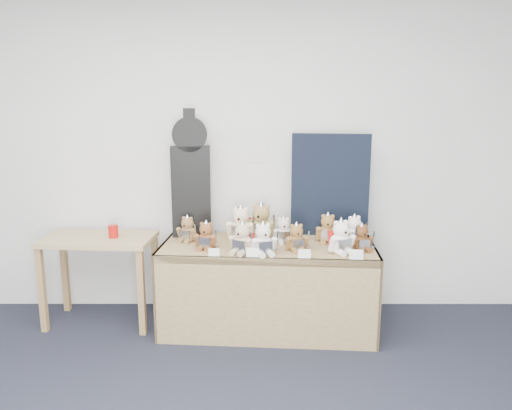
{
  "coord_description": "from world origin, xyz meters",
  "views": [
    {
      "loc": [
        0.47,
        -1.83,
        1.84
      ],
      "look_at": [
        0.47,
        1.91,
        1.06
      ],
      "focal_mm": 35.0,
      "sensor_mm": 36.0,
      "label": 1
    }
  ],
  "objects_px": {
    "teddy_back_centre_right": "(283,231)",
    "teddy_front_right": "(297,238)",
    "teddy_back_right": "(328,229)",
    "side_table": "(99,252)",
    "red_cup": "(113,231)",
    "teddy_front_centre": "(263,240)",
    "teddy_front_end": "(362,239)",
    "teddy_front_left": "(242,239)",
    "teddy_back_far_left": "(187,230)",
    "teddy_back_centre_left": "(261,223)",
    "teddy_front_far_left": "(206,237)",
    "guitar_case": "(191,175)",
    "teddy_back_end": "(354,231)",
    "teddy_back_left": "(241,225)",
    "teddy_front_far_right": "(341,238)",
    "display_table": "(267,266)"
  },
  "relations": [
    {
      "from": "red_cup",
      "to": "teddy_back_right",
      "type": "relative_size",
      "value": 0.4
    },
    {
      "from": "red_cup",
      "to": "teddy_front_end",
      "type": "xyz_separation_m",
      "value": [
        1.98,
        -0.25,
        0.01
      ]
    },
    {
      "from": "teddy_front_right",
      "to": "teddy_back_far_left",
      "type": "xyz_separation_m",
      "value": [
        -0.87,
        0.26,
        -0.0
      ]
    },
    {
      "from": "teddy_back_centre_left",
      "to": "teddy_back_end",
      "type": "distance_m",
      "value": 0.77
    },
    {
      "from": "teddy_front_centre",
      "to": "teddy_back_end",
      "type": "height_order",
      "value": "teddy_front_centre"
    },
    {
      "from": "teddy_front_centre",
      "to": "teddy_front_end",
      "type": "distance_m",
      "value": 0.76
    },
    {
      "from": "side_table",
      "to": "teddy_front_centre",
      "type": "height_order",
      "value": "teddy_front_centre"
    },
    {
      "from": "red_cup",
      "to": "teddy_front_centre",
      "type": "xyz_separation_m",
      "value": [
        1.22,
        -0.35,
        0.02
      ]
    },
    {
      "from": "guitar_case",
      "to": "teddy_front_end",
      "type": "distance_m",
      "value": 1.49
    },
    {
      "from": "teddy_front_right",
      "to": "teddy_back_right",
      "type": "bearing_deg",
      "value": 31.32
    },
    {
      "from": "teddy_back_left",
      "to": "teddy_back_end",
      "type": "height_order",
      "value": "teddy_back_left"
    },
    {
      "from": "guitar_case",
      "to": "teddy_back_right",
      "type": "height_order",
      "value": "guitar_case"
    },
    {
      "from": "teddy_back_centre_right",
      "to": "teddy_back_right",
      "type": "height_order",
      "value": "teddy_back_right"
    },
    {
      "from": "teddy_back_centre_right",
      "to": "guitar_case",
      "type": "bearing_deg",
      "value": 160.22
    },
    {
      "from": "teddy_front_far_left",
      "to": "teddy_back_far_left",
      "type": "bearing_deg",
      "value": 140.0
    },
    {
      "from": "side_table",
      "to": "teddy_front_end",
      "type": "distance_m",
      "value": 2.13
    },
    {
      "from": "teddy_back_centre_left",
      "to": "teddy_front_right",
      "type": "bearing_deg",
      "value": -34.8
    },
    {
      "from": "teddy_back_centre_left",
      "to": "teddy_back_right",
      "type": "distance_m",
      "value": 0.55
    },
    {
      "from": "teddy_back_centre_left",
      "to": "teddy_back_right",
      "type": "height_order",
      "value": "teddy_back_centre_left"
    },
    {
      "from": "teddy_back_centre_left",
      "to": "teddy_back_far_left",
      "type": "distance_m",
      "value": 0.61
    },
    {
      "from": "side_table",
      "to": "teddy_back_right",
      "type": "xyz_separation_m",
      "value": [
        1.88,
        -0.03,
        0.2
      ]
    },
    {
      "from": "teddy_front_centre",
      "to": "teddy_back_left",
      "type": "xyz_separation_m",
      "value": [
        -0.18,
        0.4,
        0.02
      ]
    },
    {
      "from": "display_table",
      "to": "teddy_front_left",
      "type": "distance_m",
      "value": 0.36
    },
    {
      "from": "red_cup",
      "to": "teddy_back_left",
      "type": "xyz_separation_m",
      "value": [
        1.04,
        0.05,
        0.04
      ]
    },
    {
      "from": "teddy_back_centre_left",
      "to": "teddy_back_right",
      "type": "bearing_deg",
      "value": 6.18
    },
    {
      "from": "teddy_back_centre_right",
      "to": "teddy_back_right",
      "type": "bearing_deg",
      "value": -4.18
    },
    {
      "from": "teddy_front_right",
      "to": "teddy_back_centre_right",
      "type": "height_order",
      "value": "teddy_front_right"
    },
    {
      "from": "teddy_front_centre",
      "to": "teddy_back_centre_left",
      "type": "relative_size",
      "value": 0.81
    },
    {
      "from": "teddy_back_centre_left",
      "to": "side_table",
      "type": "bearing_deg",
      "value": -160.51
    },
    {
      "from": "teddy_front_centre",
      "to": "teddy_front_end",
      "type": "relative_size",
      "value": 1.18
    },
    {
      "from": "side_table",
      "to": "teddy_front_far_right",
      "type": "relative_size",
      "value": 3.21
    },
    {
      "from": "teddy_front_far_left",
      "to": "teddy_back_left",
      "type": "bearing_deg",
      "value": 56.25
    },
    {
      "from": "teddy_front_right",
      "to": "teddy_back_left",
      "type": "distance_m",
      "value": 0.53
    },
    {
      "from": "red_cup",
      "to": "teddy_back_centre_left",
      "type": "xyz_separation_m",
      "value": [
        1.21,
        0.09,
        0.05
      ]
    },
    {
      "from": "teddy_front_right",
      "to": "teddy_front_far_right",
      "type": "distance_m",
      "value": 0.34
    },
    {
      "from": "guitar_case",
      "to": "teddy_front_right",
      "type": "bearing_deg",
      "value": -31.93
    },
    {
      "from": "teddy_front_far_right",
      "to": "red_cup",
      "type": "bearing_deg",
      "value": 148.95
    },
    {
      "from": "side_table",
      "to": "red_cup",
      "type": "distance_m",
      "value": 0.22
    },
    {
      "from": "teddy_back_centre_right",
      "to": "teddy_front_right",
      "type": "bearing_deg",
      "value": -74.65
    },
    {
      "from": "red_cup",
      "to": "teddy_front_far_left",
      "type": "relative_size",
      "value": 0.43
    },
    {
      "from": "teddy_front_far_left",
      "to": "teddy_back_left",
      "type": "xyz_separation_m",
      "value": [
        0.26,
        0.26,
        0.03
      ]
    },
    {
      "from": "teddy_back_far_left",
      "to": "red_cup",
      "type": "bearing_deg",
      "value": -159.01
    },
    {
      "from": "teddy_front_far_right",
      "to": "guitar_case",
      "type": "bearing_deg",
      "value": 136.23
    },
    {
      "from": "display_table",
      "to": "side_table",
      "type": "height_order",
      "value": "side_table"
    },
    {
      "from": "guitar_case",
      "to": "teddy_back_left",
      "type": "distance_m",
      "value": 0.59
    },
    {
      "from": "teddy_front_right",
      "to": "teddy_back_end",
      "type": "height_order",
      "value": "teddy_back_end"
    },
    {
      "from": "teddy_front_left",
      "to": "teddy_back_far_left",
      "type": "distance_m",
      "value": 0.57
    },
    {
      "from": "teddy_front_left",
      "to": "teddy_front_end",
      "type": "bearing_deg",
      "value": 31.99
    },
    {
      "from": "teddy_front_left",
      "to": "teddy_back_right",
      "type": "relative_size",
      "value": 1.02
    },
    {
      "from": "red_cup",
      "to": "teddy_front_left",
      "type": "height_order",
      "value": "teddy_front_left"
    }
  ]
}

